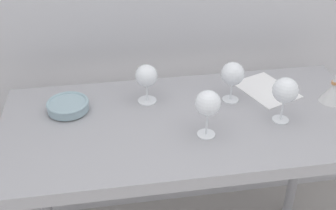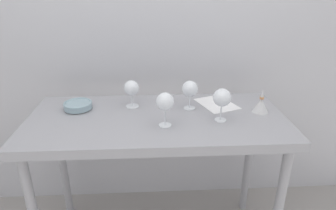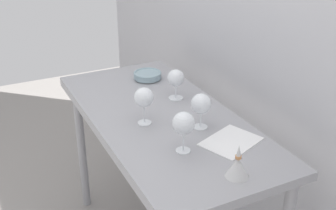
% 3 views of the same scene
% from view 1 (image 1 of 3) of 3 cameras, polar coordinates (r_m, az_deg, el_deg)
% --- Properties ---
extents(steel_counter, '(1.40, 0.65, 0.90)m').
position_cam_1_polar(steel_counter, '(1.65, 2.75, -4.84)').
color(steel_counter, '#97979C').
rests_on(steel_counter, ground_plane).
extents(wine_glass_near_center, '(0.09, 0.09, 0.18)m').
position_cam_1_polar(wine_glass_near_center, '(1.44, 5.40, 0.09)').
color(wine_glass_near_center, white).
rests_on(wine_glass_near_center, steel_counter).
extents(wine_glass_near_right, '(0.09, 0.09, 0.18)m').
position_cam_1_polar(wine_glass_near_right, '(1.57, 15.56, 1.80)').
color(wine_glass_near_right, white).
rests_on(wine_glass_near_right, steel_counter).
extents(wine_glass_far_left, '(0.09, 0.09, 0.16)m').
position_cam_1_polar(wine_glass_far_left, '(1.64, -2.93, 3.81)').
color(wine_glass_far_left, white).
rests_on(wine_glass_far_left, steel_counter).
extents(wine_glass_far_right, '(0.09, 0.09, 0.17)m').
position_cam_1_polar(wine_glass_far_right, '(1.66, 8.72, 4.08)').
color(wine_glass_far_right, white).
rests_on(wine_glass_far_right, steel_counter).
extents(tasting_sheet_upper, '(0.26, 0.29, 0.00)m').
position_cam_1_polar(tasting_sheet_upper, '(1.81, 13.12, 2.04)').
color(tasting_sheet_upper, white).
rests_on(tasting_sheet_upper, steel_counter).
extents(tasting_bowl, '(0.16, 0.16, 0.04)m').
position_cam_1_polar(tasting_bowl, '(1.66, -13.35, -0.09)').
color(tasting_bowl, beige).
rests_on(tasting_bowl, steel_counter).
extents(decanter_funnel, '(0.09, 0.09, 0.14)m').
position_cam_1_polar(decanter_funnel, '(1.79, 21.27, 1.63)').
color(decanter_funnel, silver).
rests_on(decanter_funnel, steel_counter).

